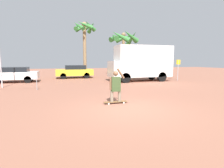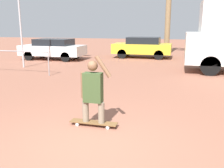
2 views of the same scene
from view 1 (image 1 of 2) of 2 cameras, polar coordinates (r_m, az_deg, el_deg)
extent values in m
plane|color=#935B47|center=(7.05, 5.61, -8.07)|extent=(80.00, 80.00, 0.00)
cube|color=brown|center=(7.85, 1.19, -5.80)|extent=(1.06, 0.24, 0.02)
cylinder|color=white|center=(7.67, -1.09, -6.46)|extent=(0.07, 0.03, 0.07)
cylinder|color=white|center=(7.86, -1.47, -6.13)|extent=(0.07, 0.03, 0.07)
cylinder|color=white|center=(7.89, 3.85, -6.09)|extent=(0.07, 0.03, 0.07)
cylinder|color=white|center=(8.07, 3.36, -5.78)|extent=(0.07, 0.03, 0.07)
cylinder|color=gray|center=(7.75, -0.08, -4.15)|extent=(0.14, 0.14, 0.47)
cylinder|color=gray|center=(7.86, 2.46, -3.99)|extent=(0.14, 0.14, 0.47)
cube|color=#384C28|center=(7.71, 1.21, -0.03)|extent=(0.40, 0.22, 0.64)
sphere|color=brown|center=(7.66, 1.22, 3.46)|extent=(0.22, 0.22, 0.22)
cylinder|color=brown|center=(7.64, -0.44, 0.17)|extent=(0.09, 0.09, 0.57)
cylinder|color=brown|center=(7.74, 2.85, 3.44)|extent=(0.37, 0.09, 0.47)
cylinder|color=black|center=(15.23, 4.43, 2.03)|extent=(0.88, 0.28, 0.88)
cylinder|color=black|center=(16.97, 2.18, 2.61)|extent=(0.88, 0.28, 0.88)
cylinder|color=black|center=(16.86, 15.91, 2.29)|extent=(0.88, 0.28, 0.88)
cylinder|color=black|center=(18.44, 12.82, 2.82)|extent=(0.88, 0.28, 0.88)
cube|color=white|center=(16.02, 2.97, 4.89)|extent=(2.03, 2.13, 1.44)
cube|color=black|center=(15.88, 1.59, 5.92)|extent=(0.04, 1.81, 0.72)
cube|color=white|center=(17.20, 12.19, 7.26)|extent=(3.77, 2.13, 2.85)
cube|color=white|center=(16.12, 4.04, 9.97)|extent=(1.42, 1.96, 1.41)
cylinder|color=black|center=(19.08, -15.64, 2.50)|extent=(0.63, 0.22, 0.63)
cylinder|color=black|center=(20.76, -15.74, 2.88)|extent=(0.63, 0.22, 0.63)
cylinder|color=black|center=(19.28, -8.26, 2.75)|extent=(0.63, 0.22, 0.63)
cylinder|color=black|center=(20.95, -8.95, 3.11)|extent=(0.63, 0.22, 0.63)
cube|color=gold|center=(19.96, -12.16, 3.78)|extent=(3.99, 1.90, 0.66)
cube|color=black|center=(19.94, -11.92, 5.38)|extent=(2.20, 1.68, 0.45)
cylinder|color=black|center=(18.96, -32.75, 1.52)|extent=(0.61, 0.22, 0.61)
cylinder|color=black|center=(16.81, -25.80, 1.35)|extent=(0.61, 0.22, 0.61)
cylinder|color=black|center=(18.42, -25.02, 1.87)|extent=(0.61, 0.22, 0.61)
cube|color=white|center=(17.83, -29.55, 2.46)|extent=(4.16, 1.85, 0.64)
cube|color=black|center=(17.78, -29.33, 4.16)|extent=(2.29, 1.63, 0.42)
cylinder|color=#8E704C|center=(23.14, 3.74, 9.33)|extent=(0.34, 0.34, 5.25)
sphere|color=#8E704C|center=(23.37, 3.79, 15.78)|extent=(0.54, 0.54, 0.54)
cone|color=#387F38|center=(24.00, 6.30, 14.41)|extent=(1.21, 2.44, 2.09)
cone|color=#387F38|center=(24.55, 4.14, 14.84)|extent=(2.58, 1.78, 1.42)
cone|color=#387F38|center=(24.22, 1.67, 14.94)|extent=(2.61, 1.68, 1.44)
cone|color=#387F38|center=(23.03, 0.74, 15.29)|extent=(0.89, 2.59, 1.48)
cone|color=#387F38|center=(22.15, 2.91, 15.32)|extent=(2.42, 2.01, 1.78)
cone|color=#387F38|center=(22.51, 6.15, 15.30)|extent=(2.57, 1.73, 1.63)
cylinder|color=#8E704C|center=(22.66, -8.89, 10.71)|extent=(0.40, 0.40, 6.38)
sphere|color=#8E704C|center=(23.06, -9.06, 18.64)|extent=(0.65, 0.65, 0.65)
cone|color=#387F38|center=(23.33, -6.81, 17.87)|extent=(0.88, 1.92, 1.36)
cone|color=#387F38|center=(23.77, -7.67, 17.91)|extent=(1.72, 1.70, 1.06)
cone|color=#387F38|center=(23.88, -9.73, 17.67)|extent=(1.94, 0.81, 1.24)
cone|color=#387F38|center=(23.13, -11.43, 17.94)|extent=(0.95, 1.94, 1.28)
cone|color=#387F38|center=(22.39, -10.83, 18.26)|extent=(1.52, 1.81, 1.33)
cone|color=#387F38|center=(22.13, -8.86, 18.63)|extent=(1.93, 0.62, 1.11)
cone|color=#387F38|center=(22.44, -7.18, 18.39)|extent=(1.76, 1.63, 1.24)
cylinder|color=#B7B7BC|center=(18.25, 20.72, 4.25)|extent=(0.06, 0.06, 2.01)
cube|color=gold|center=(18.22, 20.87, 6.71)|extent=(0.44, 0.02, 0.44)
cylinder|color=#99999E|center=(12.40, -23.40, 0.58)|extent=(0.04, 0.04, 1.05)
camera|label=2|loc=(4.73, 43.75, 8.70)|focal=40.00mm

